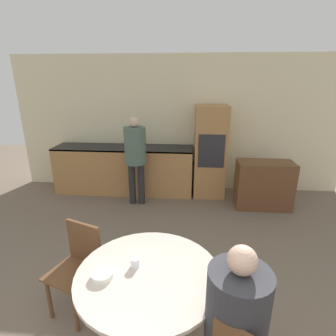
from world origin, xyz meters
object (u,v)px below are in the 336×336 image
oven_unit (210,152)px  dining_table (149,295)px  bowl_near (102,275)px  cup (135,262)px  person_standing (135,152)px  chair_far_left (79,263)px  person_seated (237,324)px  sideboard (264,185)px

oven_unit → dining_table: 3.29m
bowl_near → cup: bearing=32.3°
person_standing → cup: 2.67m
person_standing → chair_far_left: bearing=-92.4°
person_seated → cup: size_ratio=16.62×
sideboard → person_seated: person_seated is taller
sideboard → chair_far_left: 3.30m
person_standing → bowl_near: size_ratio=9.49×
dining_table → person_seated: bearing=-31.4°
oven_unit → chair_far_left: size_ratio=1.97×
dining_table → person_standing: person_standing is taller
chair_far_left → cup: (0.62, -0.31, 0.29)m
person_seated → cup: bearing=149.2°
person_seated → person_standing: 3.29m
person_seated → bowl_near: (-0.93, 0.29, 0.05)m
dining_table → person_seated: person_seated is taller
person_standing → bowl_near: 2.77m
dining_table → chair_far_left: 0.82m
oven_unit → person_standing: 1.42m
oven_unit → person_standing: bearing=-157.9°
oven_unit → sideboard: oven_unit is taller
dining_table → person_seated: (0.60, -0.37, 0.18)m
dining_table → chair_far_left: size_ratio=1.27×
oven_unit → person_seated: oven_unit is taller
person_seated → bowl_near: person_seated is taller
sideboard → person_seated: 3.25m
oven_unit → cup: oven_unit is taller
cup → bowl_near: cup is taller
person_seated → chair_far_left: bearing=151.1°
chair_far_left → person_standing: person_standing is taller
sideboard → bowl_near: bearing=-124.5°
sideboard → bowl_near: size_ratio=5.66×
dining_table → cup: 0.28m
oven_unit → person_seated: bearing=-91.2°
chair_far_left → person_seated: (1.33, -0.73, 0.22)m
chair_far_left → person_seated: size_ratio=0.70×
bowl_near → person_standing: bearing=96.3°
chair_far_left → sideboard: bearing=66.1°
dining_table → person_seated: 0.73m
dining_table → person_standing: bearing=103.4°
dining_table → sideboard: bearing=59.7°
sideboard → cup: size_ratio=12.40×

